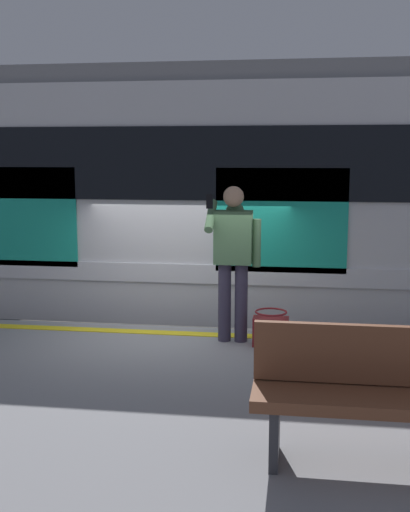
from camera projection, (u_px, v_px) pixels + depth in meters
The scene contains 9 objects.
ground_plane at pixel (181, 415), 7.73m from camera, with size 24.04×24.04×0.00m, color #4C4742.
platform at pixel (131, 464), 5.37m from camera, with size 15.24×4.66×1.11m, color gray.
safety_line at pixel (176, 333), 7.26m from camera, with size 14.94×0.16×0.01m, color yellow.
track_rail_near at pixel (198, 373), 8.99m from camera, with size 19.82×0.08×0.16m, color slate.
track_rail_far at pixel (212, 344), 10.39m from camera, with size 19.82×0.08×0.16m, color slate.
train_carriage at pixel (168, 192), 9.37m from camera, with size 9.67×2.88×4.08m.
passenger at pixel (233, 251), 6.84m from camera, with size 0.57×0.55×1.68m.
handbag at pixel (271, 330), 6.78m from camera, with size 0.38×0.34×0.38m.
bench at pixel (372, 392), 4.15m from camera, with size 1.55×0.44×0.90m.
Camera 1 is at (-1.35, 7.21, 3.12)m, focal length 44.93 mm.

